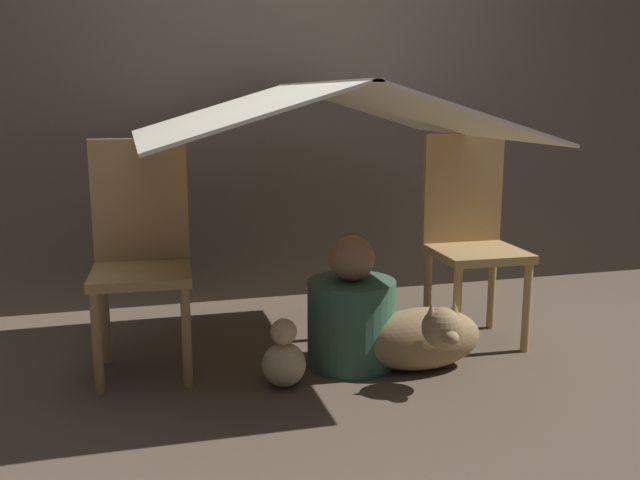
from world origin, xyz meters
TOP-DOWN VIEW (x-y plane):
  - ground_plane at (0.00, 0.00)m, footprint 8.80×8.80m
  - wall_back at (0.00, 1.21)m, footprint 7.00×0.05m
  - chair_left at (-0.71, 0.31)m, footprint 0.40×0.40m
  - chair_right at (0.72, 0.31)m, footprint 0.39×0.39m
  - sheet_canopy at (0.00, 0.23)m, footprint 1.43×1.35m
  - person_front at (0.10, 0.12)m, footprint 0.36×0.36m
  - dog at (0.36, -0.03)m, footprint 0.50×0.41m
  - plush_toy at (-0.21, -0.02)m, footprint 0.17×0.17m

SIDE VIEW (x-z plane):
  - ground_plane at x=0.00m, z-range 0.00..0.00m
  - plush_toy at x=-0.21m, z-range -0.03..0.24m
  - dog at x=0.36m, z-range -0.02..0.31m
  - person_front at x=0.10m, z-range -0.06..0.48m
  - chair_left at x=-0.71m, z-range 0.03..0.95m
  - chair_right at x=0.72m, z-range 0.03..0.95m
  - sheet_canopy at x=0.00m, z-range 0.91..1.14m
  - wall_back at x=0.00m, z-range 0.00..2.50m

